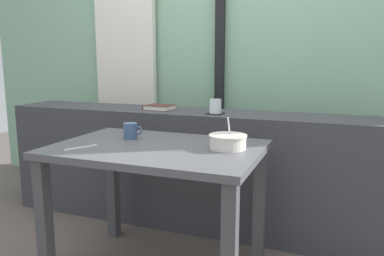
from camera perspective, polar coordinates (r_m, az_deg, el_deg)
outdoor_backdrop at (r=3.20m, az=5.71°, el=14.99°), size 4.80×0.08×2.80m
curtain_left_panel at (r=3.46m, az=-9.85°, el=12.04°), size 0.56×0.06×2.50m
window_divider_post at (r=3.14m, az=4.17°, el=13.27°), size 0.07×0.05×2.60m
dark_console_ledge at (r=2.63m, az=1.23°, el=-6.10°), size 2.80×0.39×0.79m
breakfast_table at (r=1.97m, az=-5.17°, el=-5.82°), size 1.04×0.71×0.70m
coaster_square at (r=2.44m, az=3.48°, el=2.15°), size 0.10×0.10×0.00m
juice_glass at (r=2.43m, az=3.49°, el=3.14°), size 0.07×0.07×0.09m
closed_book at (r=2.65m, az=-4.86°, el=3.08°), size 0.20×0.17×0.03m
soup_bowl at (r=1.88m, az=5.33°, el=-2.04°), size 0.19×0.19×0.16m
fork_utensil at (r=1.96m, az=-16.12°, el=-2.81°), size 0.09×0.16×0.01m
ceramic_mug at (r=2.14m, az=-9.07°, el=-0.39°), size 0.11×0.08×0.08m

